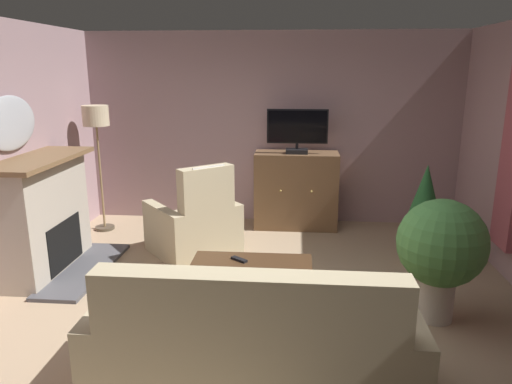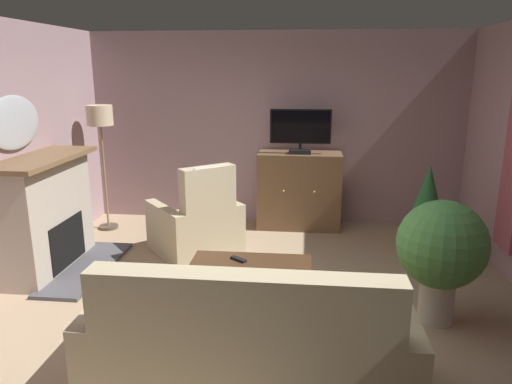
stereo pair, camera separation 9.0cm
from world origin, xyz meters
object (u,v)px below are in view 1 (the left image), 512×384
Objects in this scene: potted_plant_on_hearth_side at (441,247)px; floor_lamp at (96,127)px; coffee_table at (252,268)px; armchair_by_fireplace at (195,226)px; sofa_floral at (253,352)px; potted_plant_small_fern_corner at (424,211)px; cat at (162,277)px; tv_remote at (239,259)px; tv_cabinet at (296,192)px; fireplace at (44,218)px; television at (297,130)px; wall_mirror_oval at (10,123)px.

potted_plant_on_hearth_side is 4.56m from floor_lamp.
armchair_by_fireplace is at bearing 121.10° from coffee_table.
potted_plant_small_fern_corner is at bearing 54.82° from sofa_floral.
coffee_table is 2.00× the size of cat.
tv_remote is at bearing -62.33° from armchair_by_fireplace.
tv_cabinet reaches higher than cat.
sofa_floral is at bearing -37.70° from fireplace.
floor_lamp reaches higher than television.
cat is (-2.80, -0.81, -0.55)m from potted_plant_small_fern_corner.
coffee_table is at bearing -16.73° from fireplace.
potted_plant_small_fern_corner is (1.95, 1.19, 0.16)m from tv_remote.
floor_lamp is (-4.11, 0.91, 0.78)m from potted_plant_small_fern_corner.
tv_remote is (2.48, -0.69, -1.15)m from wall_mirror_oval.
floor_lamp is at bearing 173.25° from tv_remote.
potted_plant_on_hearth_side is at bearing -10.31° from fireplace.
tv_cabinet reaches higher than tv_remote.
armchair_by_fireplace is at bearing 22.88° from fireplace.
wall_mirror_oval reaches higher than floor_lamp.
fireplace is 2.34m from tv_remote.
tv_cabinet is 0.98× the size of potted_plant_small_fern_corner.
floor_lamp reaches higher than armchair_by_fireplace.
potted_plant_on_hearth_side reaches higher than sofa_floral.
tv_cabinet is at bearing 115.61° from tv_remote.
fireplace is 0.68× the size of sofa_floral.
potted_plant_small_fern_corner is 2.96m from cat.
fireplace reaches higher than tv_remote.
potted_plant_on_hearth_side is at bearing -62.96° from tv_cabinet.
wall_mirror_oval is (-0.25, -0.00, 1.03)m from fireplace.
coffee_table is at bearing -15.23° from wall_mirror_oval.
fireplace is 1.06m from wall_mirror_oval.
cat is at bearing -52.58° from floor_lamp.
tv_remote reaches higher than coffee_table.
floor_lamp reaches higher than tv_cabinet.
television is 0.65× the size of armchair_by_fireplace.
cat is at bearing -123.94° from television.
floor_lamp is (-3.95, 2.14, 0.75)m from potted_plant_on_hearth_side.
floor_lamp is (0.07, 1.41, 0.82)m from fireplace.
floor_lamp is (-1.47, 0.77, 1.09)m from armchair_by_fireplace.
wall_mirror_oval is 4.57m from potted_plant_small_fern_corner.
tv_cabinet is at bearing 30.57° from wall_mirror_oval.
coffee_table is 2.21m from potted_plant_small_fern_corner.
tv_remote is 0.10× the size of floor_lamp.
fireplace is at bearing 169.69° from potted_plant_on_hearth_side.
tv_cabinet is at bearing 81.01° from coffee_table.
coffee_table is at bearing 95.79° from sofa_floral.
wall_mirror_oval reaches higher than tv_cabinet.
television is 4.84× the size of tv_remote.
wall_mirror_oval is 3.58m from sofa_floral.
fireplace is 1.62× the size of wall_mirror_oval.
floor_lamp is (-1.32, 1.72, 1.33)m from cat.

